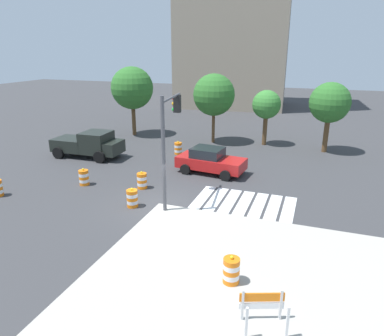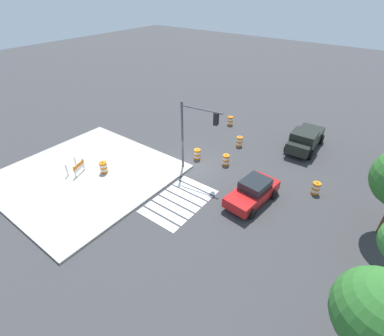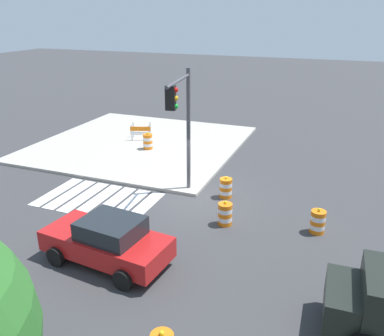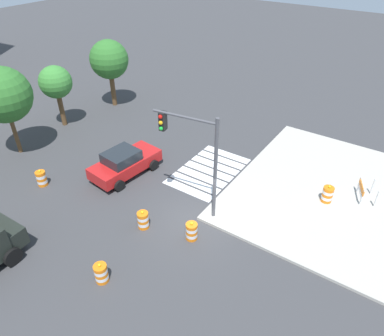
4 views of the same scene
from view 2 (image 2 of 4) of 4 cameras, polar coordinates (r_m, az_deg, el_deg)
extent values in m
plane|color=#38383A|center=(23.33, 0.26, 0.20)|extent=(120.00, 120.00, 0.00)
cube|color=#ADA89E|center=(23.81, -20.40, -1.23)|extent=(12.00, 12.00, 0.15)
cube|color=silver|center=(21.30, 1.31, -3.48)|extent=(0.60, 3.20, 0.02)
cube|color=silver|center=(20.82, 0.10, -4.48)|extent=(0.60, 3.20, 0.02)
cube|color=silver|center=(20.36, -1.18, -5.52)|extent=(0.60, 3.20, 0.02)
cube|color=silver|center=(19.92, -2.52, -6.61)|extent=(0.60, 3.20, 0.02)
cube|color=silver|center=(19.49, -3.92, -7.74)|extent=(0.60, 3.20, 0.02)
cube|color=silver|center=(19.09, -5.40, -8.91)|extent=(0.60, 3.20, 0.02)
cube|color=silver|center=(18.70, -6.94, -10.13)|extent=(0.60, 3.20, 0.02)
cube|color=red|center=(19.90, 11.91, -4.99)|extent=(4.47, 2.29, 0.70)
cube|color=#1E2328|center=(19.68, 12.53, -3.18)|extent=(2.06, 1.80, 0.60)
cylinder|color=black|center=(18.87, 11.95, -8.94)|extent=(0.68, 0.31, 0.66)
cylinder|color=black|center=(19.60, 7.30, -6.47)|extent=(0.68, 0.31, 0.66)
cylinder|color=black|center=(20.75, 16.03, -5.08)|extent=(0.68, 0.31, 0.66)
cylinder|color=black|center=(21.42, 11.66, -2.98)|extent=(0.68, 0.31, 0.66)
cube|color=black|center=(28.65, 22.43, 6.28)|extent=(2.57, 2.08, 0.90)
cube|color=black|center=(26.66, 21.33, 5.22)|extent=(1.97, 2.06, 1.50)
cube|color=black|center=(25.83, 20.49, 3.72)|extent=(1.46, 1.95, 0.90)
cylinder|color=black|center=(26.14, 22.59, 2.44)|extent=(0.85, 0.33, 0.84)
cylinder|color=black|center=(26.51, 18.44, 3.82)|extent=(0.85, 0.33, 0.84)
cylinder|color=black|center=(29.14, 24.40, 5.24)|extent=(0.85, 0.33, 0.84)
cylinder|color=black|center=(29.47, 20.64, 6.46)|extent=(0.85, 0.33, 0.84)
cylinder|color=orange|center=(23.77, 6.73, 0.90)|extent=(0.56, 0.56, 0.18)
cylinder|color=white|center=(23.67, 6.76, 1.26)|extent=(0.56, 0.56, 0.18)
cylinder|color=orange|center=(23.57, 6.79, 1.63)|extent=(0.56, 0.56, 0.18)
cylinder|color=white|center=(23.48, 6.82, 2.00)|extent=(0.56, 0.56, 0.18)
cylinder|color=orange|center=(23.39, 6.85, 2.38)|extent=(0.56, 0.56, 0.18)
sphere|color=yellow|center=(23.31, 6.87, 2.69)|extent=(0.12, 0.12, 0.12)
cylinder|color=orange|center=(22.35, 23.27, -4.43)|extent=(0.56, 0.56, 0.18)
cylinder|color=white|center=(22.24, 23.37, -4.07)|extent=(0.56, 0.56, 0.18)
cylinder|color=orange|center=(22.14, 23.48, -3.70)|extent=(0.56, 0.56, 0.18)
cylinder|color=white|center=(22.04, 23.58, -3.32)|extent=(0.56, 0.56, 0.18)
cylinder|color=orange|center=(21.94, 23.68, -2.95)|extent=(0.56, 0.56, 0.18)
sphere|color=yellow|center=(21.86, 23.77, -2.63)|extent=(0.12, 0.12, 0.12)
cylinder|color=orange|center=(24.36, 1.05, 2.05)|extent=(0.56, 0.56, 0.18)
cylinder|color=white|center=(24.27, 1.05, 2.41)|extent=(0.56, 0.56, 0.18)
cylinder|color=orange|center=(24.18, 1.05, 2.77)|extent=(0.56, 0.56, 0.18)
cylinder|color=white|center=(24.08, 1.06, 3.14)|extent=(0.56, 0.56, 0.18)
cylinder|color=orange|center=(23.99, 1.06, 3.51)|extent=(0.56, 0.56, 0.18)
sphere|color=yellow|center=(23.92, 1.07, 3.82)|extent=(0.12, 0.12, 0.12)
cylinder|color=orange|center=(26.66, 9.36, 4.57)|extent=(0.56, 0.56, 0.18)
cylinder|color=white|center=(26.57, 9.40, 4.91)|extent=(0.56, 0.56, 0.18)
cylinder|color=orange|center=(26.48, 9.44, 5.25)|extent=(0.56, 0.56, 0.18)
cylinder|color=white|center=(26.40, 9.47, 5.59)|extent=(0.56, 0.56, 0.18)
cylinder|color=orange|center=(26.32, 9.51, 5.94)|extent=(0.56, 0.56, 0.18)
sphere|color=yellow|center=(26.25, 9.54, 6.23)|extent=(0.12, 0.12, 0.12)
cylinder|color=orange|center=(30.59, 7.59, 8.72)|extent=(0.56, 0.56, 0.18)
cylinder|color=white|center=(30.51, 7.62, 9.02)|extent=(0.56, 0.56, 0.18)
cylinder|color=orange|center=(30.44, 7.64, 9.33)|extent=(0.56, 0.56, 0.18)
cylinder|color=white|center=(30.36, 7.67, 9.64)|extent=(0.56, 0.56, 0.18)
cylinder|color=orange|center=(30.29, 7.70, 9.95)|extent=(0.56, 0.56, 0.18)
sphere|color=yellow|center=(30.23, 7.72, 10.21)|extent=(0.12, 0.12, 0.12)
cylinder|color=orange|center=(23.44, -17.10, -0.61)|extent=(0.56, 0.56, 0.18)
cylinder|color=white|center=(23.34, -17.17, -0.24)|extent=(0.56, 0.56, 0.18)
cylinder|color=orange|center=(23.25, -17.24, 0.12)|extent=(0.56, 0.56, 0.18)
cylinder|color=white|center=(23.15, -17.31, 0.49)|extent=(0.56, 0.56, 0.18)
cylinder|color=orange|center=(23.06, -17.39, 0.87)|extent=(0.56, 0.56, 0.18)
sphere|color=yellow|center=(22.98, -17.45, 1.18)|extent=(0.12, 0.12, 0.12)
cube|color=silver|center=(24.08, -20.90, 0.73)|extent=(0.09, 0.09, 1.00)
cube|color=silver|center=(24.48, -22.23, 0.97)|extent=(0.09, 0.09, 1.00)
cube|color=silver|center=(23.38, -22.38, -0.69)|extent=(0.09, 0.09, 1.00)
cube|color=silver|center=(23.79, -23.73, -0.41)|extent=(0.09, 0.09, 1.00)
cube|color=orange|center=(23.59, -21.72, 0.53)|extent=(1.23, 0.50, 0.28)
cube|color=white|center=(23.74, -21.57, -0.08)|extent=(1.23, 0.50, 0.20)
cylinder|color=#4C4C51|center=(21.76, -1.95, 6.40)|extent=(0.18, 0.18, 5.50)
cylinder|color=#4C4C51|center=(20.03, 1.94, 11.60)|extent=(0.56, 3.19, 0.12)
cube|color=black|center=(19.76, 4.84, 9.76)|extent=(0.40, 0.33, 0.90)
sphere|color=red|center=(19.80, 5.11, 10.75)|extent=(0.20, 0.20, 0.20)
sphere|color=#F2A514|center=(19.92, 5.07, 9.95)|extent=(0.20, 0.20, 0.20)
sphere|color=green|center=(20.04, 5.03, 9.17)|extent=(0.20, 0.20, 0.20)
sphere|color=#2D6B28|center=(12.10, 33.12, -23.09)|extent=(2.99, 2.99, 2.99)
camera|label=1|loc=(28.41, -36.53, 16.95)|focal=33.34mm
camera|label=3|loc=(22.33, 46.80, 10.34)|focal=37.92mm
camera|label=4|loc=(32.84, 2.15, 32.92)|focal=33.23mm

